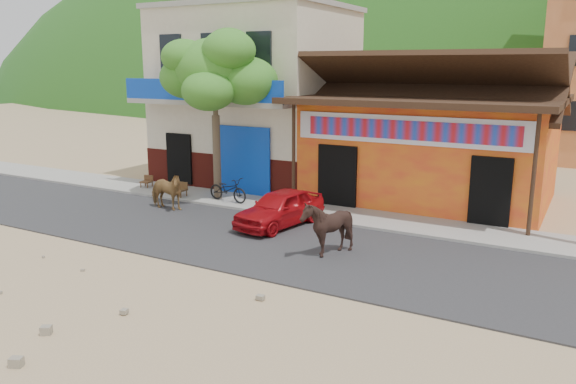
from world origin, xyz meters
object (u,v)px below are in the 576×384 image
(scooter, at_px, (228,189))
(cafe_chair_right, at_px, (146,176))
(cow_tan, at_px, (165,191))
(cafe_chair_left, at_px, (179,184))
(tree, at_px, (216,115))
(cow_dark, at_px, (327,227))
(red_car, at_px, (280,208))

(scooter, distance_m, cafe_chair_right, 4.23)
(scooter, bearing_deg, cow_tan, 146.79)
(cafe_chair_left, bearing_deg, cafe_chair_right, 160.57)
(tree, distance_m, scooter, 2.65)
(cow_tan, distance_m, cow_dark, 6.99)
(cow_tan, bearing_deg, cafe_chair_left, 24.76)
(cow_tan, bearing_deg, red_car, -86.07)
(red_car, relative_size, cafe_chair_left, 3.38)
(cow_tan, bearing_deg, scooter, -37.24)
(cafe_chair_left, bearing_deg, cow_tan, -70.22)
(cow_dark, height_order, cafe_chair_right, cow_dark)
(tree, bearing_deg, scooter, -19.46)
(scooter, bearing_deg, cow_dark, -115.66)
(scooter, xyz_separation_m, cafe_chair_right, (-4.22, 0.40, -0.00))
(red_car, bearing_deg, cow_dark, -26.43)
(tree, bearing_deg, cafe_chair_left, -162.02)
(cow_dark, xyz_separation_m, scooter, (-5.43, 3.30, -0.23))
(cow_tan, height_order, cafe_chair_left, cow_tan)
(scooter, relative_size, cafe_chair_right, 1.92)
(red_car, distance_m, cafe_chair_right, 7.47)
(scooter, relative_size, cafe_chair_left, 1.70)
(tree, xyz_separation_m, red_car, (3.60, -1.74, -2.52))
(cow_dark, xyz_separation_m, cafe_chair_left, (-7.43, 3.06, -0.17))
(tree, relative_size, cow_dark, 4.06)
(cow_tan, distance_m, scooter, 2.19)
(cow_dark, distance_m, cafe_chair_left, 8.03)
(cafe_chair_right, bearing_deg, red_car, -23.25)
(red_car, distance_m, scooter, 3.37)
(tree, relative_size, cafe_chair_left, 6.20)
(red_car, xyz_separation_m, scooter, (-3.00, 1.53, -0.05))
(cow_tan, relative_size, cafe_chair_right, 1.78)
(cow_tan, xyz_separation_m, cafe_chair_right, (-2.84, 2.10, -0.13))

